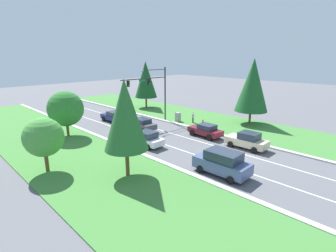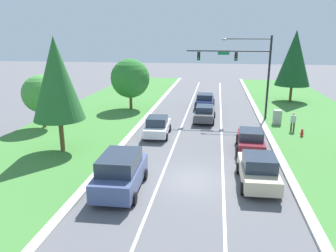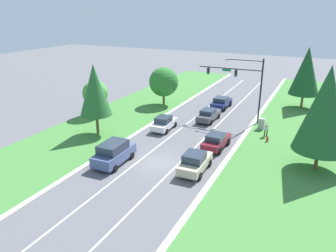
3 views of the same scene
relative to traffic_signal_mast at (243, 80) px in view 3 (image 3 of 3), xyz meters
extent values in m
plane|color=#5B5B60|center=(-3.85, -15.22, -5.36)|extent=(160.00, 160.00, 0.00)
cube|color=beige|center=(1.80, -15.22, -5.28)|extent=(0.50, 90.00, 0.15)
cube|color=beige|center=(-9.50, -15.22, -5.28)|extent=(0.50, 90.00, 0.15)
cube|color=#427F38|center=(7.05, -15.22, -5.32)|extent=(10.00, 90.00, 0.08)
cube|color=#427F38|center=(-14.75, -15.22, -5.32)|extent=(10.00, 90.00, 0.08)
cube|color=white|center=(-5.65, -15.22, -5.36)|extent=(0.14, 81.00, 0.01)
cube|color=white|center=(-2.05, -15.22, -5.36)|extent=(0.14, 81.00, 0.01)
cylinder|color=black|center=(2.27, 0.01, -1.34)|extent=(0.20, 0.20, 8.04)
cylinder|color=black|center=(-1.69, 0.01, 1.23)|extent=(7.91, 0.12, 0.12)
cube|color=#147042|center=(-2.08, 0.01, 1.01)|extent=(1.10, 0.04, 0.28)
cylinder|color=black|center=(0.09, 0.01, 2.36)|extent=(4.35, 0.09, 0.09)
ellipsoid|color=gray|center=(-2.08, 0.01, 2.31)|extent=(0.56, 0.28, 0.20)
cube|color=black|center=(-0.90, 0.01, 0.73)|extent=(0.28, 0.32, 0.80)
sphere|color=#2D2D2D|center=(-0.90, -0.16, 0.96)|extent=(0.16, 0.16, 0.16)
sphere|color=#2D2D2D|center=(-0.90, -0.16, 0.73)|extent=(0.16, 0.16, 0.16)
sphere|color=#23D647|center=(-0.90, -0.16, 0.50)|extent=(0.16, 0.16, 0.16)
cube|color=black|center=(-4.46, 0.01, 0.73)|extent=(0.28, 0.32, 0.80)
sphere|color=#2D2D2D|center=(-4.46, -0.16, 0.96)|extent=(0.16, 0.16, 0.16)
sphere|color=#2D2D2D|center=(-4.46, -0.16, 0.73)|extent=(0.16, 0.16, 0.16)
sphere|color=#23D647|center=(-4.46, -0.16, 0.50)|extent=(0.16, 0.16, 0.16)
cube|color=navy|center=(-3.88, 4.76, -4.66)|extent=(1.99, 4.58, 0.64)
cube|color=#283342|center=(-3.89, 4.48, -4.04)|extent=(1.77, 2.07, 0.59)
cylinder|color=black|center=(-2.92, 6.16, -4.98)|extent=(0.25, 0.76, 0.76)
cylinder|color=black|center=(-4.81, 6.18, -4.98)|extent=(0.25, 0.76, 0.76)
cylinder|color=black|center=(-2.95, 3.33, -4.98)|extent=(0.25, 0.76, 0.76)
cylinder|color=black|center=(-4.85, 3.36, -4.98)|extent=(0.25, 0.76, 0.76)
cube|color=#475684|center=(-7.51, -16.94, -4.56)|extent=(2.21, 4.78, 0.96)
cube|color=#283342|center=(-7.50, -17.06, -3.68)|extent=(1.94, 2.88, 0.80)
cylinder|color=black|center=(-6.54, -15.45, -5.04)|extent=(0.26, 0.64, 0.64)
cylinder|color=black|center=(-8.56, -15.51, -5.04)|extent=(0.26, 0.64, 0.64)
cylinder|color=black|center=(-6.45, -18.38, -5.04)|extent=(0.26, 0.64, 0.64)
cylinder|color=black|center=(-8.48, -18.44, -5.04)|extent=(0.26, 0.64, 0.64)
cube|color=maroon|center=(-0.06, -9.49, -4.66)|extent=(1.95, 4.44, 0.65)
cube|color=#283342|center=(-0.07, -9.75, -4.05)|extent=(1.67, 2.03, 0.57)
cylinder|color=black|center=(0.86, -8.17, -4.98)|extent=(0.27, 0.76, 0.75)
cylinder|color=black|center=(-0.86, -8.10, -4.98)|extent=(0.27, 0.76, 0.75)
cylinder|color=black|center=(0.74, -10.88, -4.98)|extent=(0.27, 0.76, 0.75)
cylinder|color=black|center=(-0.98, -10.80, -4.98)|extent=(0.27, 0.76, 0.75)
cube|color=#4C4C51|center=(-3.65, -1.47, -4.69)|extent=(1.87, 4.68, 0.71)
cube|color=#283342|center=(-3.66, -1.74, -4.07)|extent=(1.63, 2.13, 0.53)
cylinder|color=black|center=(-2.75, -0.05, -5.05)|extent=(0.26, 0.63, 0.62)
cylinder|color=black|center=(-4.47, -0.01, -5.05)|extent=(0.26, 0.63, 0.62)
cylinder|color=black|center=(-2.83, -2.92, -5.05)|extent=(0.26, 0.63, 0.62)
cylinder|color=black|center=(-4.55, -2.88, -5.05)|extent=(0.26, 0.63, 0.62)
cube|color=white|center=(-7.33, -6.86, -4.72)|extent=(1.94, 4.30, 0.67)
cube|color=#283342|center=(-7.32, -7.12, -4.05)|extent=(1.67, 1.97, 0.68)
cylinder|color=black|center=(-6.52, -5.52, -5.05)|extent=(0.27, 0.62, 0.61)
cylinder|color=black|center=(-8.25, -5.59, -5.05)|extent=(0.27, 0.62, 0.61)
cylinder|color=black|center=(-6.41, -8.14, -5.05)|extent=(0.27, 0.62, 0.61)
cylinder|color=black|center=(-8.14, -8.21, -5.05)|extent=(0.27, 0.62, 0.61)
cube|color=beige|center=(-0.18, -15.14, -4.65)|extent=(1.98, 4.48, 0.75)
cube|color=#283342|center=(-0.18, -15.40, -3.92)|extent=(1.73, 2.03, 0.71)
cylinder|color=black|center=(0.70, -13.74, -5.03)|extent=(0.26, 0.67, 0.66)
cylinder|color=black|center=(-1.13, -13.79, -5.03)|extent=(0.26, 0.67, 0.66)
cylinder|color=black|center=(0.77, -16.49, -5.03)|extent=(0.26, 0.67, 0.66)
cylinder|color=black|center=(-1.06, -16.53, -5.03)|extent=(0.26, 0.67, 0.66)
cube|color=#9E9E99|center=(3.05, -1.95, -4.66)|extent=(0.70, 0.60, 1.39)
cylinder|color=#42382D|center=(3.86, -4.17, -4.94)|extent=(0.14, 0.14, 0.84)
cylinder|color=#42382D|center=(4.10, -4.08, -4.94)|extent=(0.14, 0.14, 0.84)
cube|color=#B7B7BC|center=(3.98, -4.13, -4.22)|extent=(0.43, 0.35, 0.60)
sphere|color=tan|center=(3.98, -4.13, -3.78)|extent=(0.22, 0.22, 0.22)
cylinder|color=red|center=(4.42, -5.63, -5.08)|extent=(0.20, 0.20, 0.55)
sphere|color=red|center=(4.42, -5.63, -4.75)|extent=(0.18, 0.18, 0.18)
cylinder|color=red|center=(4.30, -5.63, -5.06)|extent=(0.10, 0.09, 0.09)
cylinder|color=red|center=(4.54, -5.63, -5.06)|extent=(0.10, 0.09, 0.09)
cylinder|color=brown|center=(9.41, -10.28, -4.39)|extent=(0.32, 0.32, 1.94)
cone|color=#1E5628|center=(9.41, -10.28, 0.29)|extent=(4.63, 4.63, 7.41)
cylinder|color=brown|center=(-12.04, 2.46, -4.42)|extent=(0.32, 0.32, 1.88)
sphere|color=#2D752D|center=(-12.04, 2.46, -1.88)|extent=(4.27, 4.27, 4.27)
cylinder|color=brown|center=(6.56, 9.63, -4.33)|extent=(0.32, 0.32, 2.05)
cone|color=#194C23|center=(6.56, 9.63, 0.00)|extent=(4.14, 4.14, 6.62)
cylinder|color=brown|center=(-17.77, -6.15, -4.42)|extent=(0.32, 0.32, 1.88)
sphere|color=#47933D|center=(-17.77, -6.15, -2.24)|extent=(3.31, 3.31, 3.31)
cylinder|color=brown|center=(-13.36, -11.70, -4.16)|extent=(0.32, 0.32, 2.40)
cone|color=#28662D|center=(-13.36, -11.70, -0.14)|extent=(3.52, 3.52, 5.64)
camera|label=1|loc=(-24.98, -28.24, 4.36)|focal=28.00mm
camera|label=2|loc=(-2.66, -32.49, 2.72)|focal=35.00mm
camera|label=3|loc=(8.95, -39.57, 8.23)|focal=35.00mm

